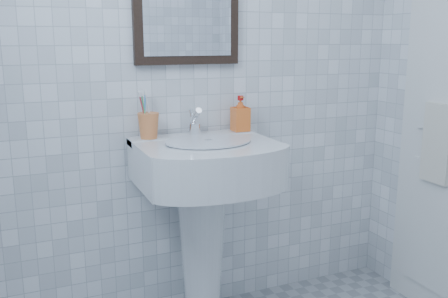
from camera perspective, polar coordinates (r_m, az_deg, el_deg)
name	(u,v)px	position (r m, az deg, el deg)	size (l,w,h in m)	color
wall_back	(194,62)	(2.38, -3.49, 9.90)	(2.20, 0.02, 2.50)	white
washbasin	(204,203)	(2.29, -2.33, -6.23)	(0.60, 0.44, 0.93)	silver
faucet	(195,124)	(2.30, -3.38, 2.88)	(0.05, 0.12, 0.14)	white
toothbrush_cup	(149,126)	(2.25, -8.62, 2.65)	(0.10, 0.10, 0.11)	orange
soap_dispenser	(240,113)	(2.41, 1.88, 4.09)	(0.08, 0.08, 0.17)	#E54F16
towel_ring	(444,106)	(2.56, 23.84, 4.55)	(0.18, 0.18, 0.01)	white
hand_towel	(437,144)	(2.58, 23.18, 0.57)	(0.03, 0.16, 0.38)	beige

